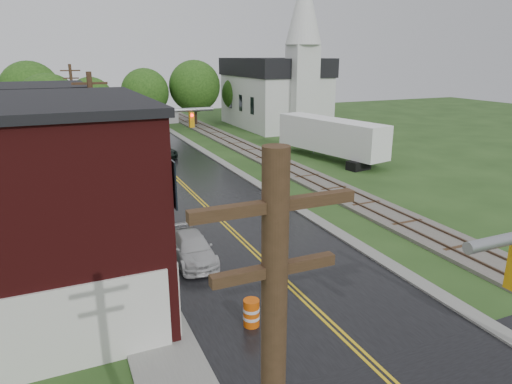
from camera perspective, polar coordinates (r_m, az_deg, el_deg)
main_road at (r=36.31m, az=-9.04°, el=0.86°), size 10.00×90.00×0.02m
curb_right at (r=42.48m, az=-3.77°, el=3.36°), size 0.80×70.00×0.12m
sidewalk_left at (r=30.58m, az=-17.84°, el=-2.81°), size 2.40×50.00×0.12m
yellow_house at (r=30.66m, az=-27.51°, el=2.37°), size 8.00×7.00×6.40m
darkred_building at (r=39.61m, az=-25.28°, el=4.06°), size 7.00×6.00×4.40m
church at (r=64.47m, az=2.74°, el=13.21°), size 10.40×18.40×20.00m
railroad at (r=44.20m, az=1.85°, el=4.06°), size 3.20×80.00×0.30m
traffic_signal_far at (r=31.66m, az=-14.13°, el=7.45°), size 7.34×0.43×7.20m
utility_pole_b at (r=26.42m, az=-19.28°, el=4.68°), size 1.80×0.28×9.00m
utility_pole_c at (r=48.16m, az=-21.73°, el=9.52°), size 1.80×0.28×9.00m
tree_left_e at (r=50.00m, az=-24.21°, el=9.58°), size 6.40×6.40×8.16m
suv_dark at (r=46.52m, az=-11.60°, el=5.02°), size 2.43×4.61×1.24m
pickup_white at (r=22.93m, az=-7.95°, el=-7.01°), size 2.03×4.55×1.30m
semi_trailer at (r=44.98m, az=9.38°, el=6.95°), size 5.23×12.76×3.92m
construction_barrel at (r=17.70m, az=-0.59°, el=-14.89°), size 0.75×0.75×1.08m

